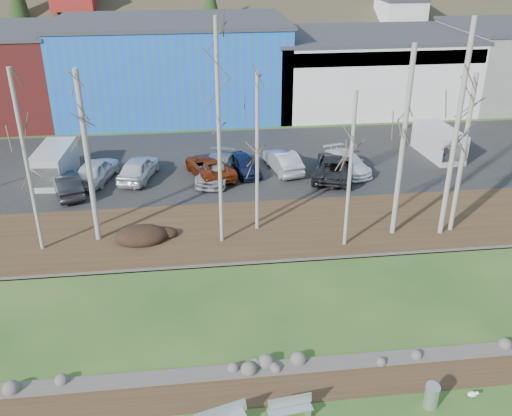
{
  "coord_description": "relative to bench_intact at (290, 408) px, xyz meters",
  "views": [
    {
      "loc": [
        -4.88,
        -13.85,
        15.45
      ],
      "look_at": [
        -1.7,
        12.3,
        2.5
      ],
      "focal_mm": 40.0,
      "sensor_mm": 36.0,
      "label": 1
    }
  ],
  "objects": [
    {
      "name": "dirt_mound",
      "position": [
        -5.88,
        13.27,
        0.03
      ],
      "size": [
        2.86,
        2.02,
        0.56
      ],
      "primitive_type": "ellipsoid",
      "color": "black",
      "rests_on": "far_bank"
    },
    {
      "name": "building_white",
      "position": [
        13.92,
        38.34,
        3.02
      ],
      "size": [
        18.36,
        12.24,
        6.8
      ],
      "color": "silver",
      "rests_on": "ground"
    },
    {
      "name": "car_7",
      "position": [
        7.83,
        21.43,
        0.41
      ],
      "size": [
        2.91,
        4.9,
        1.33
      ],
      "primitive_type": "imported",
      "rotation": [
        0.0,
        0.0,
        0.24
      ],
      "color": "white",
      "rests_on": "parking_lot"
    },
    {
      "name": "birch_3",
      "position": [
        0.56,
        13.86,
        4.21
      ],
      "size": [
        0.2,
        0.2,
        8.91
      ],
      "color": "#A19B93",
      "rests_on": "far_bank"
    },
    {
      "name": "car_3",
      "position": [
        -1.31,
        21.26,
        0.48
      ],
      "size": [
        3.33,
        5.41,
        1.46
      ],
      "primitive_type": "imported",
      "rotation": [
        0.0,
        0.0,
        -0.27
      ],
      "color": "#A5A6AD",
      "rests_on": "parking_lot"
    },
    {
      "name": "near_bank_rocks",
      "position": [
        1.92,
        2.46,
        -0.4
      ],
      "size": [
        80.0,
        0.8,
        0.5
      ],
      "primitive_type": null,
      "color": "#47423D",
      "rests_on": "ground"
    },
    {
      "name": "car_4",
      "position": [
        0.64,
        21.94,
        0.41
      ],
      "size": [
        2.49,
        4.18,
        1.33
      ],
      "primitive_type": "imported",
      "rotation": [
        0.0,
        0.0,
        0.25
      ],
      "color": "#161F47",
      "rests_on": "parking_lot"
    },
    {
      "name": "river",
      "position": [
        1.92,
        6.56,
        -0.4
      ],
      "size": [
        80.0,
        8.0,
        0.9
      ],
      "primitive_type": null,
      "color": "black",
      "rests_on": "ground"
    },
    {
      "name": "van_grey",
      "position": [
        -12.14,
        22.38,
        0.82
      ],
      "size": [
        2.41,
        5.05,
        2.14
      ],
      "rotation": [
        0.0,
        0.0,
        -0.08
      ],
      "color": "silver",
      "rests_on": "parking_lot"
    },
    {
      "name": "parking_lot",
      "position": [
        1.92,
        24.36,
        -0.33
      ],
      "size": [
        80.0,
        14.0,
        0.14
      ],
      "primitive_type": "cube",
      "color": "black",
      "rests_on": "ground"
    },
    {
      "name": "far_bank",
      "position": [
        1.92,
        13.86,
        -0.32
      ],
      "size": [
        80.0,
        7.0,
        0.15
      ],
      "primitive_type": "cube",
      "color": "#382616",
      "rests_on": "ground"
    },
    {
      "name": "car_0",
      "position": [
        -9.31,
        21.87,
        0.53
      ],
      "size": [
        3.02,
        4.93,
        1.57
      ],
      "primitive_type": "imported",
      "rotation": [
        0.0,
        0.0,
        2.87
      ],
      "color": "silver",
      "rests_on": "parking_lot"
    },
    {
      "name": "birch_5",
      "position": [
        8.02,
        12.42,
        4.93
      ],
      "size": [
        0.27,
        0.27,
        10.36
      ],
      "color": "#A19B93",
      "rests_on": "far_bank"
    },
    {
      "name": "litter_bin",
      "position": [
        5.1,
        -0.11,
        0.04
      ],
      "size": [
        0.67,
        0.67,
        0.88
      ],
      "primitive_type": "cylinder",
      "rotation": [
        0.0,
        0.0,
        0.43
      ],
      "color": "silver",
      "rests_on": "ground"
    },
    {
      "name": "building_blue",
      "position": [
        -4.08,
        38.36,
        3.76
      ],
      "size": [
        20.4,
        12.24,
        8.3
      ],
      "color": "#1767A8",
      "rests_on": "ground"
    },
    {
      "name": "birch_4",
      "position": [
        5.02,
        11.48,
        3.95
      ],
      "size": [
        0.19,
        0.19,
        8.39
      ],
      "color": "#A19B93",
      "rests_on": "far_bank"
    },
    {
      "name": "car_5",
      "position": [
        3.4,
        22.1,
        0.48
      ],
      "size": [
        2.38,
        4.68,
        1.47
      ],
      "primitive_type": "imported",
      "rotation": [
        0.0,
        0.0,
        3.33
      ],
      "color": "silver",
      "rests_on": "parking_lot"
    },
    {
      "name": "car_8",
      "position": [
        -6.52,
        21.87,
        0.53
      ],
      "size": [
        3.02,
        4.93,
        1.57
      ],
      "primitive_type": "imported",
      "rotation": [
        0.0,
        0.0,
        2.87
      ],
      "color": "silver",
      "rests_on": "parking_lot"
    },
    {
      "name": "birch_1",
      "position": [
        -8.23,
        13.68,
        4.41
      ],
      "size": [
        0.28,
        0.28,
        9.31
      ],
      "color": "#A19B93",
      "rests_on": "far_bank"
    },
    {
      "name": "dirt_strip",
      "position": [
        1.92,
        1.46,
        -0.38
      ],
      "size": [
        80.0,
        1.8,
        0.03
      ],
      "primitive_type": "cube",
      "color": "#382616",
      "rests_on": "ground"
    },
    {
      "name": "car_1",
      "position": [
        -10.9,
        19.86,
        0.45
      ],
      "size": [
        2.84,
        4.57,
        1.42
      ],
      "primitive_type": "imported",
      "rotation": [
        0.0,
        0.0,
        3.48
      ],
      "color": "black",
      "rests_on": "parking_lot"
    },
    {
      "name": "birch_2",
      "position": [
        -1.52,
        12.69,
        5.63
      ],
      "size": [
        0.2,
        0.2,
        11.74
      ],
      "color": "#A19B93",
      "rests_on": "far_bank"
    },
    {
      "name": "bench_intact",
      "position": [
        0.0,
        0.0,
        0.0
      ],
      "size": [
        1.63,
        0.67,
        0.79
      ],
      "rotation": [
        0.0,
        0.0,
        0.12
      ],
      "color": "silver",
      "rests_on": "ground"
    },
    {
      "name": "far_bank_rocks",
      "position": [
        1.92,
        10.66,
        -0.4
      ],
      "size": [
        80.0,
        0.8,
        0.46
      ],
      "primitive_type": null,
      "color": "#47423D",
      "rests_on": "ground"
    },
    {
      "name": "car_6",
      "position": [
        6.72,
        20.64,
        0.53
      ],
      "size": [
        4.31,
        6.22,
        1.58
      ],
      "primitive_type": "imported",
      "rotation": [
        0.0,
        0.0,
        2.81
      ],
      "color": "#272629",
      "rests_on": "parking_lot"
    },
    {
      "name": "seagull",
      "position": [
        6.79,
        0.09,
        -0.22
      ],
      "size": [
        0.44,
        0.22,
        0.32
      ],
      "rotation": [
        0.0,
        0.0,
        -0.36
      ],
      "color": "gold",
      "rests_on": "ground"
    },
    {
      "name": "birch_6",
      "position": [
        11.4,
        12.37,
        4.17
      ],
      "size": [
        0.25,
        0.25,
        8.83
      ],
      "color": "#A19B93",
      "rests_on": "far_bank"
    },
    {
      "name": "birch_0",
      "position": [
        -11.06,
        12.98,
        4.55
      ],
      "size": [
        0.2,
        0.2,
        9.59
      ],
      "color": "#A19B93",
      "rests_on": "far_bank"
    },
    {
      "name": "birch_7",
      "position": [
        10.68,
        12.1,
        5.56
      ],
      "size": [
        0.27,
        0.27,
        11.61
      ],
      "color": "#A19B93",
      "rests_on": "far_bank"
    },
    {
      "name": "van_white",
      "position": [
        15.4,
        23.49,
        0.8
      ],
      "size": [
        2.43,
        4.98,
        2.11
      ],
      "rotation": [
        0.0,
        0.0,
        0.09
      ],
      "color": "white",
      "rests_on": "parking_lot"
    },
    {
      "name": "car_2",
      "position": [
        -1.71,
        21.72,
        0.47
      ],
      "size": [
        3.73,
        5.66,
        1.45
      ],
      "primitive_type": "imported",
      "rotation": [
        0.0,
        0.0,
        3.42
      ],
      "color": "maroon",
      "rests_on": "parking_lot"
    }
  ]
}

